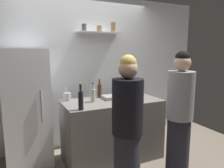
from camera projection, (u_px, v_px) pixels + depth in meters
back_wall_assembly at (82, 71)px, 3.67m from camera, size 4.80×0.32×2.60m
refrigerator at (27, 108)px, 2.99m from camera, size 0.61×0.63×1.69m
counter at (112, 129)px, 3.22m from camera, size 1.46×0.73×0.92m
baking_pan at (114, 97)px, 3.26m from camera, size 0.34×0.24×0.05m
utensil_holder at (67, 97)px, 3.12m from camera, size 0.10×0.10×0.22m
wine_bottle_pale_glass at (93, 95)px, 3.04m from camera, size 0.07×0.07×0.28m
wine_bottle_dark_glass at (81, 100)px, 2.62m from camera, size 0.07×0.07×0.35m
wine_bottle_green_glass at (130, 90)px, 3.37m from camera, size 0.07×0.07×0.30m
wine_bottle_amber_glass at (99, 90)px, 3.33m from camera, size 0.07×0.07×0.30m
water_bottle_plastic at (132, 96)px, 3.02m from camera, size 0.09×0.09×0.21m
person_blonde at (127, 130)px, 2.29m from camera, size 0.34×0.34×1.62m
person_grey_hoodie at (179, 116)px, 2.72m from camera, size 0.34×0.34×1.67m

